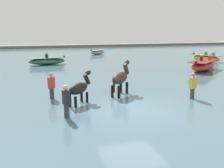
% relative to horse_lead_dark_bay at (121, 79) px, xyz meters
% --- Properties ---
extents(ground_plane, '(120.00, 120.00, 0.00)m').
position_rel_horse_lead_dark_bay_xyz_m(ground_plane, '(-0.29, -2.35, -1.21)').
color(ground_plane, gray).
extents(water_surface, '(90.00, 90.00, 0.38)m').
position_rel_horse_lead_dark_bay_xyz_m(water_surface, '(-0.29, 7.65, -1.02)').
color(water_surface, '#476675').
rests_on(water_surface, ground).
extents(horse_lead_dark_bay, '(1.52, 1.61, 2.05)m').
position_rel_horse_lead_dark_bay_xyz_m(horse_lead_dark_bay, '(0.00, 0.00, 0.00)').
color(horse_lead_dark_bay, '#382319').
rests_on(horse_lead_dark_bay, ground).
extents(horse_trailing_black, '(1.35, 1.36, 1.77)m').
position_rel_horse_lead_dark_bay_xyz_m(horse_trailing_black, '(-2.22, -0.96, -0.16)').
color(horse_trailing_black, black).
rests_on(horse_trailing_black, ground).
extents(boat_distant_west, '(3.46, 1.42, 1.12)m').
position_rel_horse_lead_dark_bay_xyz_m(boat_distant_west, '(-3.04, 12.62, -0.51)').
color(boat_distant_west, '#337556').
rests_on(boat_distant_west, water_surface).
extents(boat_near_port, '(3.85, 3.38, 1.27)m').
position_rel_horse_lead_dark_bay_xyz_m(boat_near_port, '(8.77, 5.38, -0.43)').
color(boat_near_port, '#BC382D').
rests_on(boat_near_port, water_surface).
extents(boat_mid_outer, '(2.62, 2.23, 0.67)m').
position_rel_horse_lead_dark_bay_xyz_m(boat_mid_outer, '(3.88, 21.25, -0.57)').
color(boat_mid_outer, '#B2AD9E').
rests_on(boat_mid_outer, water_surface).
extents(boat_near_starboard, '(2.10, 3.33, 1.12)m').
position_rel_horse_lead_dark_bay_xyz_m(boat_near_starboard, '(12.84, 10.45, -0.50)').
color(boat_near_starboard, gold).
rests_on(boat_near_starboard, water_surface).
extents(person_onlooker_right, '(0.36, 0.38, 1.63)m').
position_rel_horse_lead_dark_bay_xyz_m(person_onlooker_right, '(-3.34, 0.31, -0.35)').
color(person_onlooker_right, '#383842').
rests_on(person_onlooker_right, ground).
extents(person_wading_close, '(0.37, 0.29, 1.63)m').
position_rel_horse_lead_dark_bay_xyz_m(person_wading_close, '(3.05, -1.63, -0.35)').
color(person_wading_close, '#383842').
rests_on(person_wading_close, ground).
extents(person_onlooker_left, '(0.28, 0.36, 1.63)m').
position_rel_horse_lead_dark_bay_xyz_m(person_onlooker_left, '(-2.97, -2.57, -0.35)').
color(person_onlooker_left, '#383842').
rests_on(person_onlooker_left, ground).
extents(far_shoreline, '(80.00, 2.40, 0.83)m').
position_rel_horse_lead_dark_bay_xyz_m(far_shoreline, '(-0.29, 35.97, -0.80)').
color(far_shoreline, '#706B5B').
rests_on(far_shoreline, ground).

